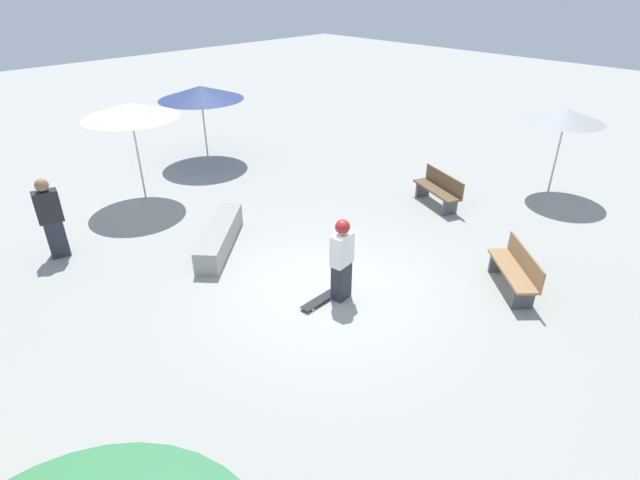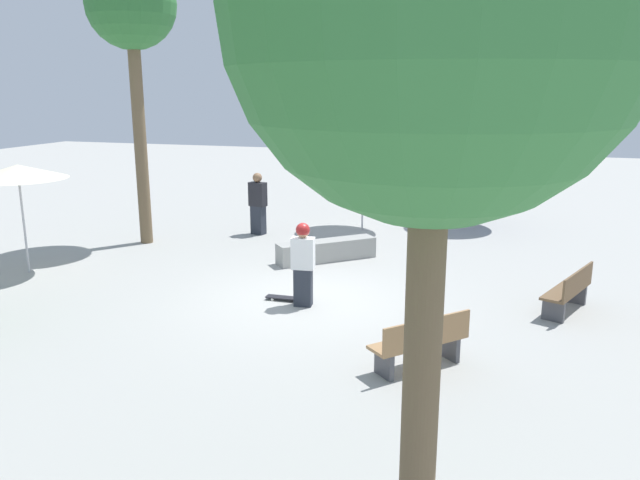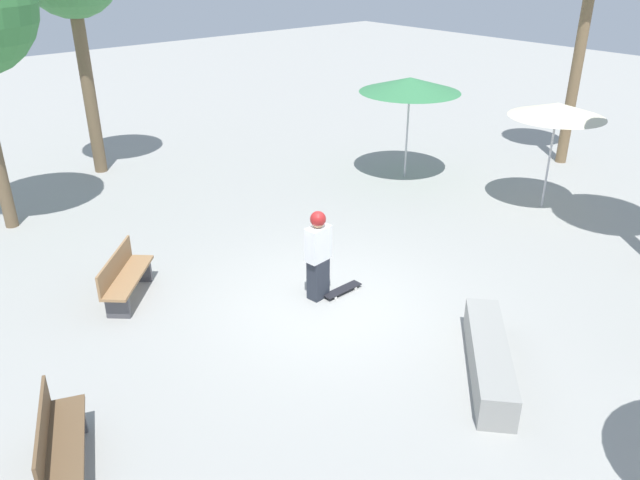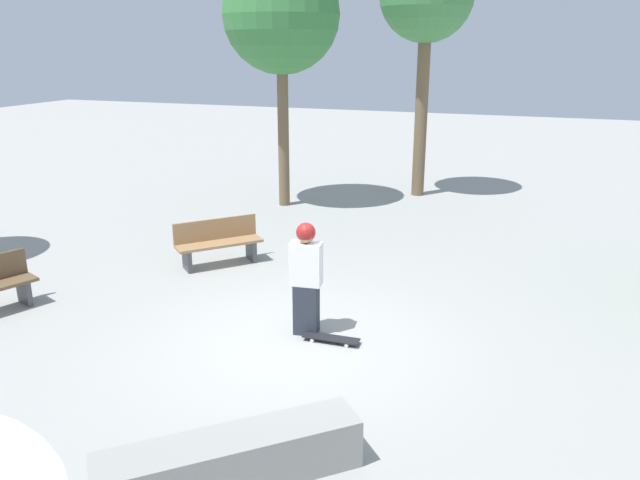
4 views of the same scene
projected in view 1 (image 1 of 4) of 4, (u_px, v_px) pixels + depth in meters
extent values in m
plane|color=#9E9E99|center=(330.00, 291.00, 9.68)|extent=(60.00, 60.00, 0.00)
cube|color=#282D38|center=(341.00, 281.00, 9.31)|extent=(0.37, 0.28, 0.74)
cube|color=white|center=(342.00, 249.00, 8.98)|extent=(0.46, 0.29, 0.61)
sphere|color=tan|center=(343.00, 228.00, 8.78)|extent=(0.24, 0.24, 0.24)
sphere|color=maroon|center=(343.00, 227.00, 8.76)|extent=(0.27, 0.27, 0.27)
cube|color=black|center=(319.00, 300.00, 9.29)|extent=(0.81, 0.22, 0.02)
cylinder|color=silver|center=(313.00, 310.00, 9.10)|extent=(0.05, 0.03, 0.05)
cylinder|color=silver|center=(306.00, 306.00, 9.21)|extent=(0.05, 0.03, 0.05)
cylinder|color=silver|center=(331.00, 298.00, 9.42)|extent=(0.05, 0.03, 0.05)
cylinder|color=silver|center=(325.00, 294.00, 9.52)|extent=(0.05, 0.03, 0.05)
cube|color=gray|center=(220.00, 237.00, 11.08)|extent=(2.19, 2.04, 0.51)
cube|color=#47474C|center=(523.00, 299.00, 9.10)|extent=(0.34, 0.33, 0.40)
cube|color=#47474C|center=(499.00, 263.00, 10.19)|extent=(0.34, 0.33, 0.40)
cube|color=#9E754C|center=(513.00, 270.00, 9.53)|extent=(1.41, 1.47, 0.05)
cube|color=#9E754C|center=(525.00, 260.00, 9.43)|extent=(1.12, 1.20, 0.40)
cube|color=#47474C|center=(450.00, 207.00, 12.57)|extent=(0.40, 0.22, 0.40)
cube|color=#47474C|center=(423.00, 189.00, 13.58)|extent=(0.40, 0.22, 0.40)
cube|color=brown|center=(437.00, 190.00, 12.96)|extent=(1.01, 1.65, 0.05)
cube|color=brown|center=(444.00, 181.00, 12.92)|extent=(0.64, 1.50, 0.40)
cylinder|color=#B7B7BC|center=(557.00, 155.00, 13.31)|extent=(0.05, 0.05, 2.22)
cone|color=#99999E|center=(566.00, 115.00, 12.80)|extent=(1.98, 1.98, 0.32)
cylinder|color=#B7B7BC|center=(204.00, 127.00, 15.67)|extent=(0.05, 0.05, 2.22)
cone|color=navy|center=(201.00, 93.00, 15.16)|extent=(2.59, 2.59, 0.40)
cylinder|color=#B7B7BC|center=(138.00, 156.00, 12.85)|extent=(0.05, 0.05, 2.47)
cone|color=white|center=(130.00, 110.00, 12.28)|extent=(2.36, 2.36, 0.36)
cube|color=#282D38|center=(57.00, 238.00, 10.68)|extent=(0.43, 0.35, 0.82)
cube|color=#232328|center=(48.00, 207.00, 10.31)|extent=(0.53, 0.37, 0.68)
sphere|color=#8C6647|center=(41.00, 185.00, 10.09)|extent=(0.27, 0.27, 0.27)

